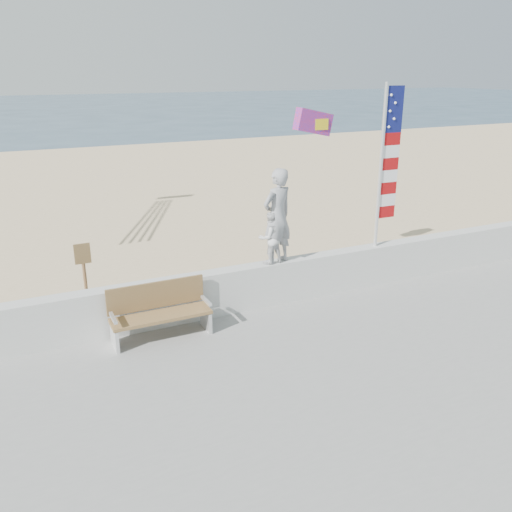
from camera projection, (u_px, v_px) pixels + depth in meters
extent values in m
plane|color=#2D465B|center=(290.00, 361.00, 9.45)|extent=(220.00, 220.00, 0.00)
cube|color=beige|center=(153.00, 229.00, 17.12)|extent=(90.00, 40.00, 0.08)
cube|color=silver|center=(243.00, 288.00, 10.95)|extent=(30.00, 0.35, 0.90)
imported|color=gray|center=(277.00, 216.00, 10.80)|extent=(0.81, 0.64, 1.93)
imported|color=silver|center=(270.00, 238.00, 10.87)|extent=(0.55, 0.45, 1.07)
cube|color=olive|center=(161.00, 316.00, 9.73)|extent=(1.80, 0.50, 0.06)
cube|color=brown|center=(156.00, 295.00, 9.86)|extent=(1.80, 0.05, 0.50)
cube|color=silver|center=(115.00, 338.00, 9.46)|extent=(0.06, 0.50, 0.40)
cube|color=silver|center=(113.00, 318.00, 9.29)|extent=(0.06, 0.45, 0.05)
cube|color=silver|center=(206.00, 319.00, 10.15)|extent=(0.06, 0.50, 0.40)
cube|color=silver|center=(206.00, 301.00, 9.98)|extent=(0.06, 0.45, 0.05)
cylinder|color=white|center=(381.00, 168.00, 11.54)|extent=(0.08, 0.08, 3.50)
cube|color=#0F1451|center=(394.00, 109.00, 11.25)|extent=(0.44, 0.02, 0.95)
cube|color=#9E0A0C|center=(386.00, 212.00, 11.97)|extent=(0.44, 0.02, 0.26)
cube|color=white|center=(387.00, 200.00, 11.88)|extent=(0.44, 0.02, 0.26)
cube|color=#9E0A0C|center=(388.00, 188.00, 11.79)|extent=(0.44, 0.02, 0.26)
cube|color=white|center=(389.00, 176.00, 11.71)|extent=(0.44, 0.02, 0.26)
cube|color=#9E0A0C|center=(390.00, 164.00, 11.62)|extent=(0.44, 0.02, 0.26)
cube|color=white|center=(391.00, 152.00, 11.53)|extent=(0.44, 0.02, 0.26)
cube|color=#9E0A0C|center=(392.00, 139.00, 11.45)|extent=(0.44, 0.02, 0.26)
sphere|color=white|center=(389.00, 127.00, 11.30)|extent=(0.06, 0.06, 0.06)
sphere|color=white|center=(394.00, 119.00, 11.30)|extent=(0.06, 0.06, 0.06)
sphere|color=white|center=(390.00, 111.00, 11.20)|extent=(0.06, 0.06, 0.06)
sphere|color=white|center=(395.00, 103.00, 11.19)|extent=(0.06, 0.06, 0.06)
sphere|color=white|center=(391.00, 95.00, 11.09)|extent=(0.06, 0.06, 0.06)
cube|color=red|center=(313.00, 122.00, 12.04)|extent=(0.97, 0.31, 0.66)
cube|color=yellow|center=(319.00, 124.00, 12.12)|extent=(0.34, 0.25, 0.24)
cylinder|color=brown|center=(86.00, 283.00, 11.05)|extent=(0.07, 0.07, 1.20)
cube|color=brown|center=(82.00, 254.00, 10.82)|extent=(0.32, 0.03, 0.42)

